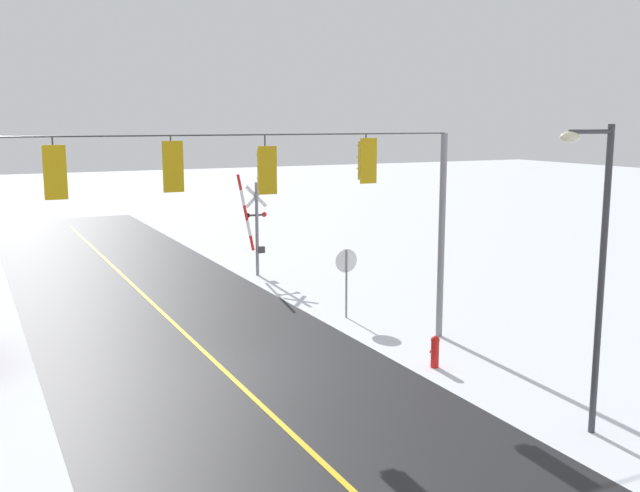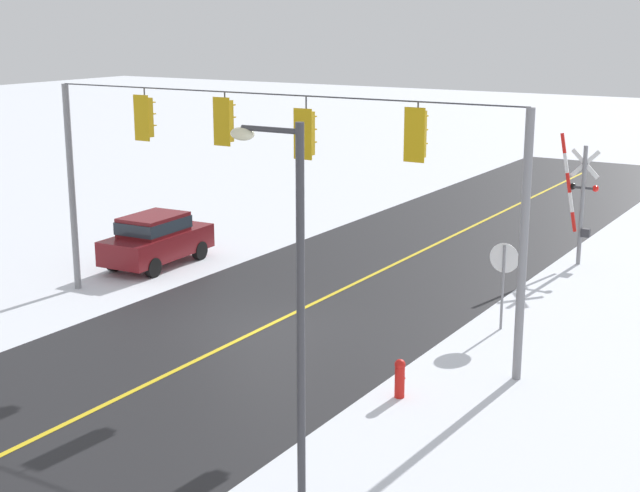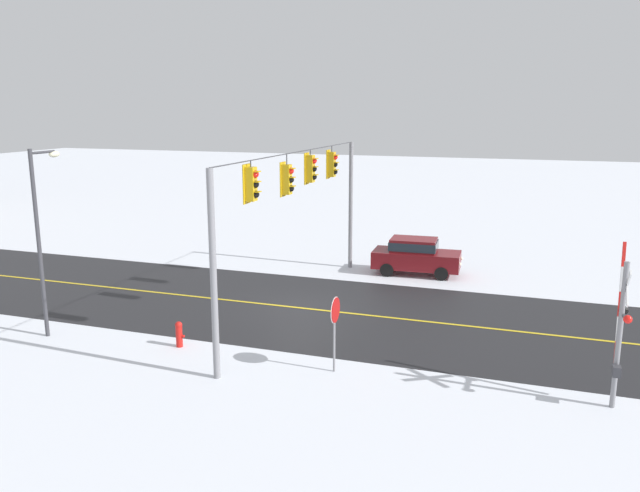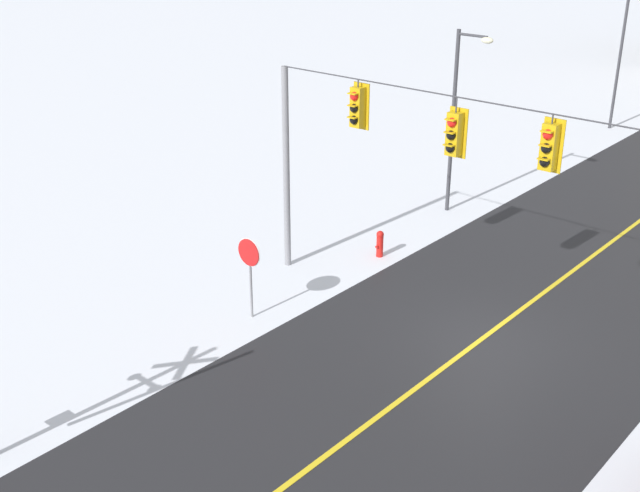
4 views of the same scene
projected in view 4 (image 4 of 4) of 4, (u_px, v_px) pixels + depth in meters
The scene contains 8 objects.
ground_plane at pixel (483, 338), 21.21m from camera, with size 160.00×160.00×0.00m, color silver.
road_asphalt at pixel (581, 265), 25.37m from camera, with size 9.00×80.00×0.01m, color black.
lane_centre_line at pixel (581, 264), 25.37m from camera, with size 0.14×72.00×0.01m, color gold.
signal_span at pixel (496, 177), 19.45m from camera, with size 14.20×0.47×6.22m.
stop_sign at pixel (249, 260), 21.58m from camera, with size 0.80×0.09×2.35m.
streetlamp_near at pixel (459, 106), 28.03m from camera, with size 1.39×0.28×6.50m.
streetlamp_far at pixel (626, 48), 38.27m from camera, with size 1.39×0.28×6.50m.
fire_hydrant at pixel (380, 243), 25.77m from camera, with size 0.24×0.31×0.88m.
Camera 4 is at (8.80, -16.76, 10.77)m, focal length 45.42 mm.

